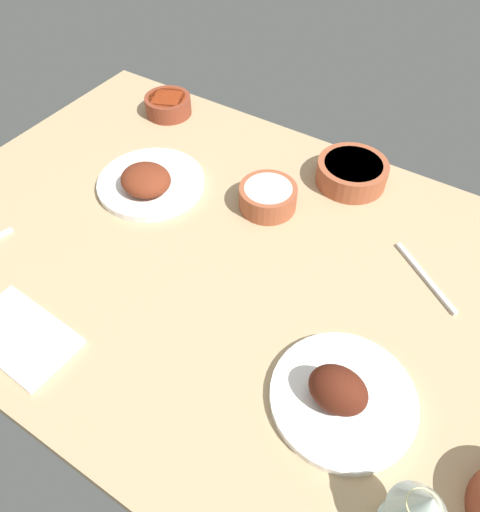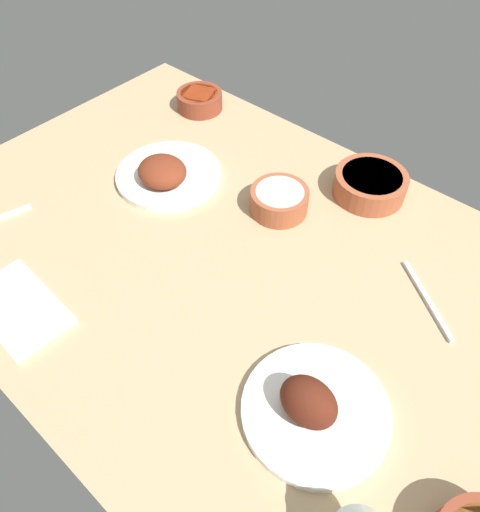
{
  "view_description": "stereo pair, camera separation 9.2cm",
  "coord_description": "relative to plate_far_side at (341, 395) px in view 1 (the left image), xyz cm",
  "views": [
    {
      "loc": [
        -32.69,
        51.18,
        75.49
      ],
      "look_at": [
        0.0,
        0.0,
        6.0
      ],
      "focal_mm": 33.73,
      "sensor_mm": 36.0,
      "label": 1
    },
    {
      "loc": [
        -40.06,
        45.64,
        75.49
      ],
      "look_at": [
        0.0,
        0.0,
        6.0
      ],
      "focal_mm": 33.73,
      "sensor_mm": 36.0,
      "label": 2
    }
  ],
  "objects": [
    {
      "name": "bowl_cream",
      "position": [
        32.08,
        -32.51,
        0.56
      ],
      "size": [
        12.39,
        12.39,
        5.16
      ],
      "color": "#A35133",
      "rests_on": "dining_table"
    },
    {
      "name": "plate_center_main",
      "position": [
        57.1,
        -23.17,
        -0.08
      ],
      "size": [
        24.0,
        24.0,
        6.95
      ],
      "color": "white",
      "rests_on": "dining_table"
    },
    {
      "name": "fork_loose",
      "position": [
        -3.31,
        -31.27,
        -1.86
      ],
      "size": [
        15.15,
        11.35,
        0.8
      ],
      "primitive_type": "cube",
      "rotation": [
        0.0,
        0.0,
        2.51
      ],
      "color": "silver",
      "rests_on": "dining_table"
    },
    {
      "name": "wine_glass",
      "position": [
        -14.37,
        11.63,
        7.66
      ],
      "size": [
        7.6,
        7.6,
        14.0
      ],
      "color": "silver",
      "rests_on": "dining_table"
    },
    {
      "name": "plate_far_side",
      "position": [
        0.0,
        0.0,
        0.0
      ],
      "size": [
        22.87,
        22.87,
        8.52
      ],
      "color": "white",
      "rests_on": "dining_table"
    },
    {
      "name": "folded_napkin",
      "position": [
        50.95,
        18.84,
        -1.66
      ],
      "size": [
        20.24,
        12.66,
        1.2
      ],
      "primitive_type": "cube",
      "rotation": [
        0.0,
        0.0,
        -0.05
      ],
      "color": "white",
      "rests_on": "dining_table"
    },
    {
      "name": "dining_table",
      "position": [
        28.38,
        -15.68,
        -4.26
      ],
      "size": [
        140.0,
        90.0,
        4.0
      ],
      "primitive_type": "cube",
      "color": "tan",
      "rests_on": "ground"
    },
    {
      "name": "bowl_sauce",
      "position": [
        72.62,
        -49.77,
        0.32
      ],
      "size": [
        12.02,
        12.02,
        4.71
      ],
      "color": "brown",
      "rests_on": "dining_table"
    },
    {
      "name": "bowl_onions",
      "position": [
        20.31,
        -49.66,
        0.61
      ],
      "size": [
        15.78,
        15.78,
        5.27
      ],
      "color": "#A35133",
      "rests_on": "dining_table"
    }
  ]
}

